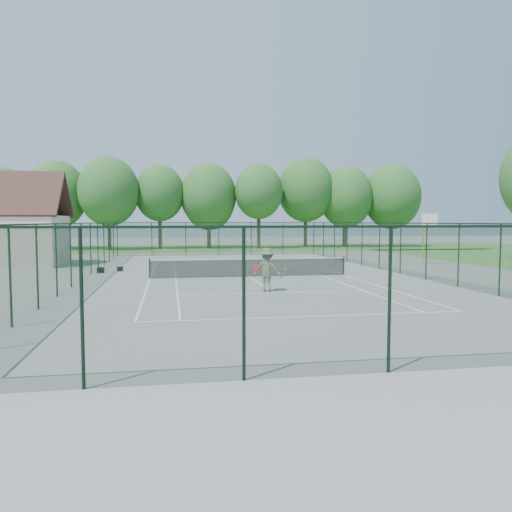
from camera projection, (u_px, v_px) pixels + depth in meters
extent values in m
plane|color=gray|center=(250.00, 277.00, 27.94)|extent=(140.00, 140.00, 0.00)
cube|color=#4D8735|center=(209.00, 248.00, 57.43)|extent=(80.00, 16.00, 0.01)
cube|color=white|center=(226.00, 260.00, 39.63)|extent=(10.97, 0.08, 0.01)
cube|color=white|center=(307.00, 316.00, 16.26)|extent=(10.97, 0.08, 0.01)
cube|color=white|center=(235.00, 266.00, 34.23)|extent=(8.23, 0.08, 0.01)
cube|color=white|center=(273.00, 293.00, 21.65)|extent=(8.23, 0.08, 0.01)
cube|color=white|center=(343.00, 275.00, 28.87)|extent=(0.08, 23.77, 0.01)
cube|color=white|center=(150.00, 278.00, 27.01)|extent=(0.08, 23.77, 0.01)
cube|color=white|center=(321.00, 275.00, 28.64)|extent=(0.08, 23.77, 0.01)
cube|color=white|center=(176.00, 278.00, 27.25)|extent=(0.08, 23.77, 0.01)
cube|color=white|center=(250.00, 277.00, 27.94)|extent=(0.08, 12.80, 0.01)
cylinder|color=black|center=(150.00, 268.00, 26.97)|extent=(0.08, 0.08, 1.10)
cylinder|color=black|center=(344.00, 265.00, 28.84)|extent=(0.08, 0.08, 1.10)
cube|color=black|center=(250.00, 268.00, 27.91)|extent=(11.00, 0.02, 0.96)
cube|color=white|center=(250.00, 259.00, 27.87)|extent=(11.00, 0.05, 0.07)
cube|color=#193A1F|center=(219.00, 239.00, 45.53)|extent=(18.00, 0.02, 3.00)
cube|color=#193A1F|center=(390.00, 300.00, 10.14)|extent=(18.00, 0.02, 3.00)
cube|color=#193A1F|center=(401.00, 248.00, 29.37)|extent=(0.02, 36.00, 3.00)
cube|color=#193A1F|center=(82.00, 252.00, 26.31)|extent=(0.02, 36.00, 3.00)
cube|color=black|center=(219.00, 222.00, 45.43)|extent=(18.00, 0.05, 0.05)
cube|color=black|center=(391.00, 226.00, 10.04)|extent=(18.00, 0.05, 0.05)
cube|color=black|center=(401.00, 223.00, 29.26)|extent=(0.05, 36.00, 0.05)
cube|color=black|center=(81.00, 223.00, 26.21)|extent=(0.05, 36.00, 0.05)
cube|color=beige|center=(2.00, 241.00, 34.94)|extent=(8.00, 6.00, 3.50)
cube|color=#462A23|center=(8.00, 195.00, 36.19)|extent=(8.60, 3.27, 3.27)
cylinder|color=#3E2C1C|center=(58.00, 230.00, 54.49)|extent=(0.40, 0.40, 4.20)
ellipsoid|color=#356C2C|center=(57.00, 195.00, 54.22)|extent=(6.40, 6.40, 7.40)
cylinder|color=#3E2C1C|center=(209.00, 230.00, 57.29)|extent=(0.40, 0.40, 4.20)
ellipsoid|color=#356C2C|center=(208.00, 196.00, 57.02)|extent=(6.40, 6.40, 7.40)
cylinder|color=#3E2C1C|center=(346.00, 230.00, 60.09)|extent=(0.40, 0.40, 4.20)
ellipsoid|color=#356C2C|center=(346.00, 197.00, 59.82)|extent=(6.40, 6.40, 7.40)
cylinder|color=gold|center=(423.00, 240.00, 36.68)|extent=(0.12, 0.12, 3.50)
cube|color=gold|center=(426.00, 218.00, 36.12)|extent=(0.08, 0.90, 0.08)
cube|color=white|center=(430.00, 220.00, 35.69)|extent=(1.20, 0.05, 0.90)
torus|color=#F24104|center=(431.00, 222.00, 35.48)|extent=(0.48, 0.48, 0.02)
cube|color=black|center=(101.00, 270.00, 29.95)|extent=(0.48, 0.37, 0.34)
cube|color=black|center=(120.00, 269.00, 30.94)|extent=(0.39, 0.27, 0.28)
imported|color=#5C6147|center=(267.00, 270.00, 22.01)|extent=(1.43, 1.15, 1.92)
sphere|color=#CCD132|center=(285.00, 269.00, 22.56)|extent=(0.07, 0.07, 0.07)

